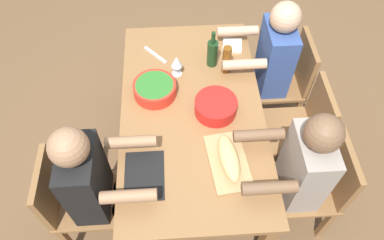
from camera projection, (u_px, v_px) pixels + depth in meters
name	position (u px, v px, depth m)	size (l,w,h in m)	color
ground_plane	(192.00, 165.00, 3.00)	(8.00, 8.00, 0.00)	brown
dining_table	(192.00, 118.00, 2.47)	(1.67, 0.93, 0.74)	olive
chair_near_center	(301.00, 126.00, 2.64)	(0.40, 0.40, 0.85)	olive
chair_near_right	(287.00, 79.00, 2.90)	(0.40, 0.40, 0.85)	olive
diner_near_right	(269.00, 61.00, 2.72)	(0.41, 0.53, 1.20)	#2D2D38
chair_near_left	(318.00, 184.00, 2.37)	(0.40, 0.40, 0.85)	olive
diner_near_left	(297.00, 170.00, 2.19)	(0.41, 0.53, 1.20)	#2D2D38
chair_far_left	(72.00, 199.00, 2.31)	(0.40, 0.40, 0.85)	olive
diner_far_left	(94.00, 182.00, 2.14)	(0.41, 0.53, 1.20)	#2D2D38
serving_bowl_salad	(216.00, 106.00, 2.35)	(0.27, 0.27, 0.10)	red
serving_bowl_greens	(155.00, 89.00, 2.44)	(0.29, 0.29, 0.09)	red
cutting_board	(228.00, 162.00, 2.16)	(0.40, 0.22, 0.02)	tan
bread_loaf	(229.00, 158.00, 2.12)	(0.32, 0.11, 0.09)	tan
wine_bottle	(212.00, 53.00, 2.56)	(0.08, 0.08, 0.29)	#193819
beer_bottle	(227.00, 60.00, 2.51)	(0.06, 0.06, 0.22)	brown
wine_glass	(176.00, 62.00, 2.49)	(0.08, 0.08, 0.17)	silver
placemat_far_left	(144.00, 175.00, 2.12)	(0.32, 0.23, 0.01)	black
carving_knife	(155.00, 55.00, 2.69)	(0.23, 0.02, 0.01)	silver
napkin_stack	(232.00, 46.00, 2.74)	(0.14, 0.14, 0.02)	white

